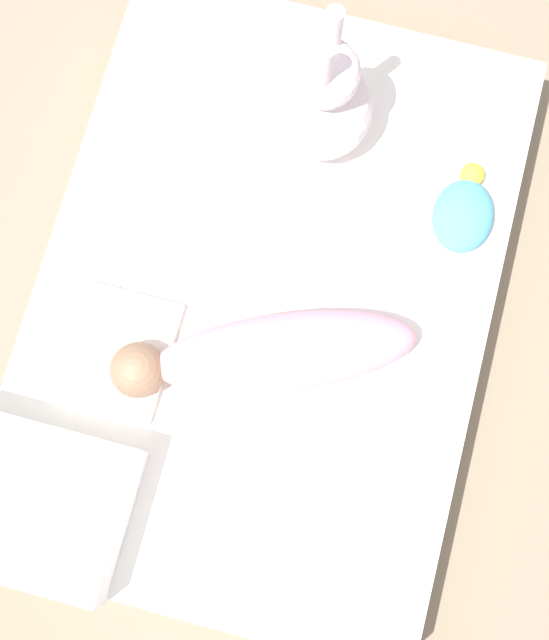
% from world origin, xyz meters
% --- Properties ---
extents(ground_plane, '(12.00, 12.00, 0.00)m').
position_xyz_m(ground_plane, '(0.00, 0.00, 0.00)').
color(ground_plane, '#7A6B56').
extents(bed_mattress, '(1.29, 0.91, 0.21)m').
position_xyz_m(bed_mattress, '(0.00, 0.00, 0.10)').
color(bed_mattress, white).
rests_on(bed_mattress, ground_plane).
extents(burp_cloth, '(0.24, 0.20, 0.02)m').
position_xyz_m(burp_cloth, '(-0.19, 0.24, 0.22)').
color(burp_cloth, white).
rests_on(burp_cloth, bed_mattress).
extents(swaddled_baby, '(0.33, 0.58, 0.12)m').
position_xyz_m(swaddled_baby, '(-0.13, -0.04, 0.27)').
color(swaddled_baby, pink).
rests_on(swaddled_baby, bed_mattress).
extents(pillow, '(0.29, 0.35, 0.12)m').
position_xyz_m(pillow, '(-0.51, 0.31, 0.27)').
color(pillow, white).
rests_on(pillow, bed_mattress).
extents(bunny_plush, '(0.21, 0.21, 0.40)m').
position_xyz_m(bunny_plush, '(0.37, -0.02, 0.35)').
color(bunny_plush, silver).
rests_on(bunny_plush, bed_mattress).
extents(turtle_plush, '(0.20, 0.12, 0.06)m').
position_xyz_m(turtle_plush, '(0.26, -0.35, 0.24)').
color(turtle_plush, '#4C99C6').
rests_on(turtle_plush, bed_mattress).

